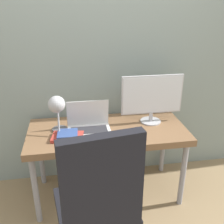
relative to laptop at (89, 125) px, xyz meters
The scene contains 9 objects.
ground_plane 0.86m from the laptop, 63.45° to the right, with size 12.00×12.00×0.00m, color #937A56.
wall_back 0.67m from the laptop, 66.26° to the left, with size 8.00×0.05×2.60m.
desk 0.21m from the laptop, ahead, with size 1.42×0.65×0.72m.
laptop is the anchor object (origin of this frame).
monitor 0.63m from the laptop, ahead, with size 0.57×0.19×0.46m.
desk_lamp 0.35m from the laptop, 163.08° to the right, with size 0.14×0.27×0.37m.
office_chair 0.84m from the laptop, 91.04° to the right, with size 0.63×0.63×1.17m.
book_stack 0.23m from the laptop, 146.95° to the right, with size 0.28×0.21×0.05m.
tv_remote 0.30m from the laptop, 65.89° to the right, with size 0.09×0.17×0.02m.
Camera 1 is at (-0.30, -1.76, 1.82)m, focal length 42.00 mm.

